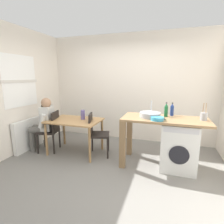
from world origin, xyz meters
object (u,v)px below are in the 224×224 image
at_px(dining_table, 75,124).
at_px(mixing_bowl, 157,118).
at_px(utensil_crock, 204,116).
at_px(bottle_squat_brown, 172,110).
at_px(seated_person, 44,122).
at_px(bottle_tall_green, 166,110).
at_px(vase, 83,115).
at_px(chair_person_seat, 51,129).
at_px(washing_machine, 178,146).
at_px(chair_opposite, 96,132).

bearing_deg(dining_table, mixing_bowl, -7.28).
bearing_deg(utensil_crock, bottle_squat_brown, 158.33).
xyz_separation_m(seated_person, bottle_tall_green, (2.56, 0.24, 0.37)).
bearing_deg(utensil_crock, vase, 178.26).
xyz_separation_m(dining_table, chair_person_seat, (-0.55, -0.08, -0.14)).
distance_m(chair_person_seat, utensil_crock, 3.06).
bearing_deg(chair_person_seat, vase, -89.94).
distance_m(washing_machine, bottle_tall_green, 0.67).
bearing_deg(chair_person_seat, dining_table, -96.06).
relative_size(dining_table, mixing_bowl, 4.96).
bearing_deg(bottle_squat_brown, seated_person, -172.44).
bearing_deg(bottle_squat_brown, vase, -175.82).
distance_m(washing_machine, utensil_crock, 0.67).
distance_m(bottle_squat_brown, mixing_bowl, 0.52).
height_order(bottle_tall_green, vase, bottle_tall_green).
xyz_separation_m(chair_person_seat, utensil_crock, (3.02, 0.11, 0.48)).
distance_m(chair_person_seat, bottle_tall_green, 2.47).
distance_m(bottle_tall_green, bottle_squat_brown, 0.16).
bearing_deg(utensil_crock, dining_table, -179.32).
bearing_deg(washing_machine, bottle_tall_green, 150.39).
bearing_deg(vase, bottle_squat_brown, 4.18).
bearing_deg(washing_machine, seated_person, -177.99).
distance_m(washing_machine, mixing_bowl, 0.68).
bearing_deg(chair_opposite, mixing_bowl, 61.90).
relative_size(chair_opposite, utensil_crock, 3.00).
relative_size(dining_table, seated_person, 0.92).
height_order(seated_person, utensil_crock, utensil_crock).
height_order(washing_machine, mixing_bowl, mixing_bowl).
distance_m(bottle_squat_brown, utensil_crock, 0.55).
relative_size(chair_person_seat, seated_person, 0.75).
relative_size(chair_opposite, washing_machine, 1.05).
bearing_deg(dining_table, vase, 33.69).
bearing_deg(utensil_crock, seated_person, -177.28).
bearing_deg(chair_person_seat, bottle_tall_green, -99.74).
distance_m(bottle_tall_green, vase, 1.72).
xyz_separation_m(dining_table, washing_machine, (2.11, -0.02, -0.21)).
bearing_deg(bottle_tall_green, vase, -179.36).
bearing_deg(mixing_bowl, chair_opposite, 168.71).
distance_m(chair_opposite, bottle_squat_brown, 1.59).
relative_size(bottle_tall_green, mixing_bowl, 1.20).
bearing_deg(vase, utensil_crock, -1.74).
height_order(washing_machine, utensil_crock, utensil_crock).
relative_size(chair_person_seat, utensil_crock, 3.00).
xyz_separation_m(washing_machine, vase, (-1.96, 0.12, 0.41)).
bearing_deg(dining_table, chair_opposite, 3.40).
distance_m(chair_opposite, bottle_tall_green, 1.48).
distance_m(chair_opposite, washing_machine, 1.63).
relative_size(chair_person_seat, mixing_bowl, 4.06).
height_order(bottle_tall_green, mixing_bowl, bottle_tall_green).
distance_m(chair_person_seat, seated_person, 0.23).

